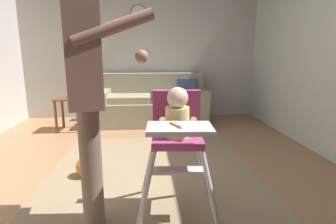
{
  "coord_description": "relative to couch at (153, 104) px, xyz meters",
  "views": [
    {
      "loc": [
        0.12,
        -2.26,
        1.17
      ],
      "look_at": [
        0.25,
        -0.51,
        0.8
      ],
      "focal_mm": 28.33,
      "sensor_mm": 36.0,
      "label": 1
    }
  ],
  "objects": [
    {
      "name": "area_rug",
      "position": [
        -0.03,
        -2.42,
        -0.33
      ],
      "size": [
        2.11,
        2.97,
        0.01
      ],
      "primitive_type": "cube",
      "color": "#937B5C",
      "rests_on": "ground"
    },
    {
      "name": "side_table",
      "position": [
        -1.32,
        -0.4,
        0.05
      ],
      "size": [
        0.4,
        0.4,
        0.52
      ],
      "color": "brown",
      "rests_on": "ground"
    },
    {
      "name": "wall_clock",
      "position": [
        -0.23,
        0.48,
        1.59
      ],
      "size": [
        0.3,
        0.04,
        0.3
      ],
      "color": "white"
    },
    {
      "name": "couch",
      "position": [
        0.0,
        0.0,
        0.0
      ],
      "size": [
        1.87,
        0.86,
        0.86
      ],
      "rotation": [
        0.0,
        0.0,
        -1.57
      ],
      "color": "gray",
      "rests_on": "ground"
    },
    {
      "name": "toy_ball",
      "position": [
        -0.7,
        -2.13,
        -0.23
      ],
      "size": [
        0.2,
        0.2,
        0.2
      ],
      "primitive_type": "sphere",
      "color": "orange",
      "rests_on": "ground"
    },
    {
      "name": "high_chair",
      "position": [
        0.13,
        -2.79,
        0.33
      ],
      "size": [
        0.64,
        0.75,
        0.97
      ],
      "rotation": [
        0.0,
        0.0,
        -1.63
      ],
      "color": "silver",
      "rests_on": "ground"
    },
    {
      "name": "sippy_cup",
      "position": [
        -1.31,
        -0.4,
        0.24
      ],
      "size": [
        0.07,
        0.07,
        0.1
      ],
      "primitive_type": "cylinder",
      "color": "orange",
      "rests_on": "side_table"
    },
    {
      "name": "wall_far",
      "position": [
        -0.2,
        0.52,
        0.99
      ],
      "size": [
        5.15,
        0.06,
        2.65
      ],
      "primitive_type": "cube",
      "color": "beige",
      "rests_on": "ground"
    },
    {
      "name": "adult_standing",
      "position": [
        -0.46,
        -2.91,
        0.6
      ],
      "size": [
        0.58,
        0.5,
        1.65
      ],
      "rotation": [
        0.0,
        0.0,
        0.2
      ],
      "color": "#755B51",
      "rests_on": "ground"
    },
    {
      "name": "ground",
      "position": [
        -0.2,
        -2.37,
        -0.38
      ],
      "size": [
        5.95,
        7.32,
        0.1
      ],
      "primitive_type": "cube",
      "color": "#A77650"
    }
  ]
}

